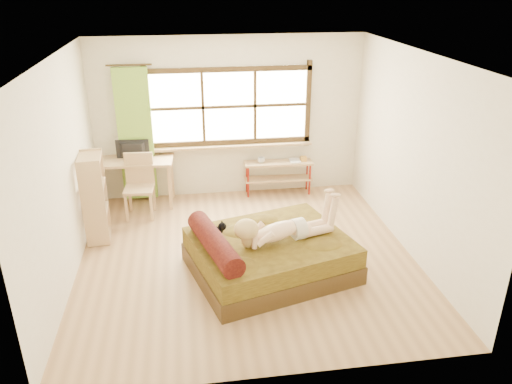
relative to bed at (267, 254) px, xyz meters
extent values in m
plane|color=#9E754C|center=(-0.21, 0.42, -0.26)|extent=(4.50, 4.50, 0.00)
plane|color=white|center=(-0.21, 0.42, 2.44)|extent=(4.50, 4.50, 0.00)
plane|color=silver|center=(-0.21, 2.67, 1.09)|extent=(4.50, 0.00, 4.50)
plane|color=silver|center=(-0.21, -1.83, 1.09)|extent=(4.50, 0.00, 4.50)
plane|color=silver|center=(-2.46, 0.42, 1.09)|extent=(0.00, 4.50, 4.50)
plane|color=silver|center=(2.04, 0.42, 1.09)|extent=(0.00, 4.50, 4.50)
cube|color=#FFEDBF|center=(-0.21, 2.66, 1.29)|extent=(2.60, 0.01, 1.30)
cube|color=tan|center=(-0.21, 2.59, 0.62)|extent=(2.80, 0.16, 0.04)
cube|color=olive|center=(-1.76, 2.55, 0.89)|extent=(0.55, 0.10, 2.20)
cube|color=#352410|center=(0.05, 0.01, -0.14)|extent=(2.28, 2.02, 0.24)
cube|color=#36280C|center=(0.05, 0.01, 0.10)|extent=(2.24, 1.97, 0.24)
cylinder|color=black|center=(-0.68, -0.19, 0.34)|extent=(0.62, 1.34, 0.27)
cube|color=tan|center=(-1.82, 2.37, 0.52)|extent=(1.31, 0.67, 0.04)
cube|color=tan|center=(-2.42, 2.17, 0.12)|extent=(0.06, 0.06, 0.77)
cube|color=tan|center=(-1.25, 2.10, 0.12)|extent=(0.06, 0.06, 0.77)
cube|color=tan|center=(-2.39, 2.64, 0.12)|extent=(0.06, 0.06, 0.77)
cube|color=tan|center=(-1.22, 2.56, 0.12)|extent=(0.06, 0.06, 0.77)
imported|color=black|center=(-1.82, 2.42, 0.69)|extent=(0.54, 0.10, 0.31)
cube|color=tan|center=(-1.72, 1.92, 0.21)|extent=(0.48, 0.48, 0.04)
cube|color=tan|center=(-1.71, 2.12, 0.48)|extent=(0.45, 0.07, 0.51)
cube|color=tan|center=(-1.93, 1.74, -0.04)|extent=(0.05, 0.05, 0.45)
cube|color=tan|center=(-1.55, 1.71, -0.04)|extent=(0.05, 0.05, 0.45)
cube|color=tan|center=(-1.90, 2.12, -0.04)|extent=(0.05, 0.05, 0.45)
cube|color=tan|center=(-1.52, 2.10, -0.04)|extent=(0.05, 0.05, 0.45)
cube|color=tan|center=(0.61, 2.49, 0.31)|extent=(1.19, 0.34, 0.04)
cube|color=tan|center=(0.61, 2.49, 0.01)|extent=(1.19, 0.34, 0.03)
cylinder|color=maroon|center=(0.07, 2.39, 0.03)|extent=(0.04, 0.04, 0.59)
cylinder|color=maroon|center=(1.15, 2.35, 0.03)|extent=(0.04, 0.04, 0.59)
cylinder|color=maroon|center=(0.08, 2.62, 0.03)|extent=(0.04, 0.04, 0.59)
cylinder|color=maroon|center=(1.15, 2.59, 0.03)|extent=(0.04, 0.04, 0.59)
cube|color=#BD882F|center=(1.05, 2.47, 0.37)|extent=(0.10, 0.10, 0.08)
imported|color=gray|center=(0.31, 2.49, 0.38)|extent=(0.13, 0.13, 0.10)
imported|color=gray|center=(0.81, 2.49, 0.34)|extent=(0.19, 0.25, 0.02)
cube|color=tan|center=(-2.29, 1.26, -0.21)|extent=(0.36, 0.55, 0.03)
cube|color=tan|center=(-2.29, 1.26, 0.19)|extent=(0.36, 0.55, 0.03)
cube|color=tan|center=(-2.29, 1.26, 0.59)|extent=(0.36, 0.55, 0.03)
cube|color=tan|center=(-2.29, 1.26, 0.99)|extent=(0.36, 0.55, 0.03)
cube|color=tan|center=(-2.27, 1.00, 0.39)|extent=(0.32, 0.06, 1.28)
cube|color=tan|center=(-2.31, 1.52, 0.39)|extent=(0.32, 0.06, 1.28)
camera|label=1|loc=(-0.94, -5.47, 3.32)|focal=35.00mm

